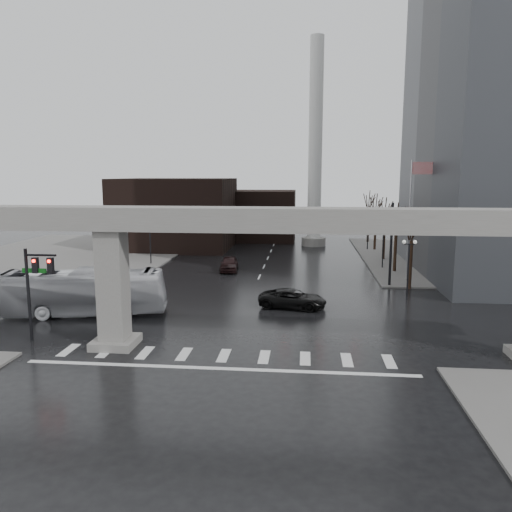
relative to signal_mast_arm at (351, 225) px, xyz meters
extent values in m
plane|color=black|center=(-8.99, -18.80, -5.83)|extent=(160.00, 160.00, 0.00)
cube|color=#625F5D|center=(17.01, 17.20, -5.75)|extent=(28.00, 36.00, 0.15)
cube|color=#625F5D|center=(-34.99, 17.20, -5.75)|extent=(28.00, 36.00, 0.15)
cube|color=gray|center=(-8.99, -18.80, 2.17)|extent=(48.00, 2.20, 1.40)
cube|color=gray|center=(-15.99, -18.80, -2.18)|extent=(1.60, 1.60, 7.30)
cube|color=gray|center=(-15.99, -18.80, -5.58)|extent=(2.60, 2.60, 0.50)
cube|color=black|center=(-22.99, 23.20, -0.83)|extent=(16.00, 14.00, 10.00)
cube|color=black|center=(-10.99, 33.20, -1.83)|extent=(10.00, 10.00, 8.00)
cylinder|color=silver|center=(-2.99, 27.20, 9.17)|extent=(2.00, 2.00, 30.00)
cylinder|color=gray|center=(-2.99, 27.20, -5.23)|extent=(3.60, 3.60, 1.20)
cylinder|color=black|center=(3.81, 0.00, -1.83)|extent=(0.24, 0.24, 8.00)
cylinder|color=black|center=(-2.19, 0.00, 1.37)|extent=(12.00, 0.18, 0.18)
cube|color=black|center=(0.81, 0.00, 0.72)|extent=(0.35, 0.30, 1.00)
cube|color=black|center=(-2.69, 0.00, 0.72)|extent=(0.35, 0.30, 1.00)
cube|color=black|center=(-6.19, 0.00, 0.72)|extent=(0.35, 0.30, 1.00)
sphere|color=#FF0C05|center=(0.81, -0.18, 1.02)|extent=(0.20, 0.20, 0.20)
cube|color=#0B5012|center=(2.31, 0.00, 1.17)|extent=(1.80, 0.05, 0.35)
cube|color=#0B5012|center=(-4.19, 0.00, 1.17)|extent=(1.80, 0.05, 0.35)
cylinder|color=black|center=(-21.79, -18.30, -2.83)|extent=(0.20, 0.20, 6.00)
cylinder|color=black|center=(-20.79, -18.30, -0.23)|extent=(2.00, 0.14, 0.14)
cube|color=black|center=(-21.19, -18.30, -0.88)|extent=(0.35, 0.30, 1.00)
cube|color=black|center=(-20.19, -18.30, -0.88)|extent=(0.35, 0.30, 1.00)
cube|color=#0B5012|center=(-21.29, -18.30, -1.23)|extent=(1.60, 0.05, 0.30)
cylinder|color=silver|center=(6.01, 3.20, 0.17)|extent=(0.12, 0.12, 12.00)
cube|color=#B11512|center=(7.01, 3.20, 5.37)|extent=(2.00, 0.03, 1.20)
cylinder|color=black|center=(4.51, -4.80, -3.43)|extent=(0.14, 0.14, 4.80)
cube|color=black|center=(4.51, -4.80, -1.08)|extent=(0.90, 0.06, 0.06)
sphere|color=silver|center=(4.06, -4.80, -0.88)|extent=(0.32, 0.32, 0.32)
sphere|color=silver|center=(4.96, -4.80, -0.88)|extent=(0.32, 0.32, 0.32)
cylinder|color=black|center=(4.51, 9.20, -3.43)|extent=(0.14, 0.14, 4.80)
cube|color=black|center=(4.51, 9.20, -1.08)|extent=(0.90, 0.06, 0.06)
sphere|color=silver|center=(4.06, 9.20, -0.88)|extent=(0.32, 0.32, 0.32)
sphere|color=silver|center=(4.96, 9.20, -0.88)|extent=(0.32, 0.32, 0.32)
cylinder|color=black|center=(4.51, 23.20, -3.43)|extent=(0.14, 0.14, 4.80)
cube|color=black|center=(4.51, 23.20, -1.08)|extent=(0.90, 0.06, 0.06)
sphere|color=silver|center=(4.06, 23.20, -0.88)|extent=(0.32, 0.32, 0.32)
sphere|color=silver|center=(4.96, 23.20, -0.88)|extent=(0.32, 0.32, 0.32)
cylinder|color=black|center=(-22.49, -4.80, -3.43)|extent=(0.14, 0.14, 4.80)
cube|color=black|center=(-22.49, -4.80, -1.08)|extent=(0.90, 0.06, 0.06)
sphere|color=silver|center=(-22.94, -4.80, -0.88)|extent=(0.32, 0.32, 0.32)
sphere|color=silver|center=(-22.04, -4.80, -0.88)|extent=(0.32, 0.32, 0.32)
cylinder|color=black|center=(-22.49, 9.20, -3.43)|extent=(0.14, 0.14, 4.80)
cube|color=black|center=(-22.49, 9.20, -1.08)|extent=(0.90, 0.06, 0.06)
sphere|color=silver|center=(-22.94, 9.20, -0.88)|extent=(0.32, 0.32, 0.32)
sphere|color=silver|center=(-22.04, 9.20, -0.88)|extent=(0.32, 0.32, 0.32)
cylinder|color=black|center=(-22.49, 23.20, -3.43)|extent=(0.14, 0.14, 4.80)
cube|color=black|center=(-22.49, 23.20, -1.08)|extent=(0.90, 0.06, 0.06)
sphere|color=silver|center=(-22.94, 23.20, -0.88)|extent=(0.32, 0.32, 0.32)
sphere|color=silver|center=(-22.04, 23.20, -0.88)|extent=(0.32, 0.32, 0.32)
cylinder|color=black|center=(5.51, -0.80, -3.55)|extent=(0.34, 0.34, 4.55)
cylinder|color=black|center=(5.51, -0.80, 0.18)|extent=(0.12, 1.52, 2.98)
cylinder|color=black|center=(6.01, -0.55, -0.05)|extent=(0.83, 1.14, 2.51)
cylinder|color=black|center=(5.51, 7.20, -3.50)|extent=(0.34, 0.34, 4.66)
cylinder|color=black|center=(5.51, 7.20, 0.32)|extent=(0.12, 1.55, 3.05)
cylinder|color=black|center=(6.01, 7.45, 0.08)|extent=(0.85, 1.16, 2.57)
cylinder|color=black|center=(5.51, 15.20, -3.45)|extent=(0.34, 0.34, 4.76)
cylinder|color=black|center=(5.51, 15.20, 0.46)|extent=(0.12, 1.59, 3.11)
cylinder|color=black|center=(6.01, 15.45, 0.22)|extent=(0.86, 1.18, 2.62)
cylinder|color=black|center=(5.51, 23.20, -3.40)|extent=(0.34, 0.34, 4.87)
cylinder|color=black|center=(5.51, 23.20, 0.60)|extent=(0.12, 1.62, 3.18)
cylinder|color=black|center=(6.01, 23.45, 0.35)|extent=(0.88, 1.20, 2.68)
cylinder|color=black|center=(5.51, 31.20, -3.34)|extent=(0.34, 0.34, 4.97)
cylinder|color=black|center=(5.51, 31.20, 0.74)|extent=(0.12, 1.65, 3.25)
cylinder|color=black|center=(6.01, 31.45, 0.48)|extent=(0.89, 1.23, 2.74)
imported|color=black|center=(-5.22, -8.70, -5.08)|extent=(5.71, 3.31, 1.50)
imported|color=silver|center=(-21.20, -12.26, -4.06)|extent=(13.02, 5.31, 3.53)
imported|color=black|center=(-12.63, 6.16, -5.03)|extent=(2.29, 4.82, 1.59)
camera|label=1|loc=(-4.34, -47.64, 4.78)|focal=35.00mm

